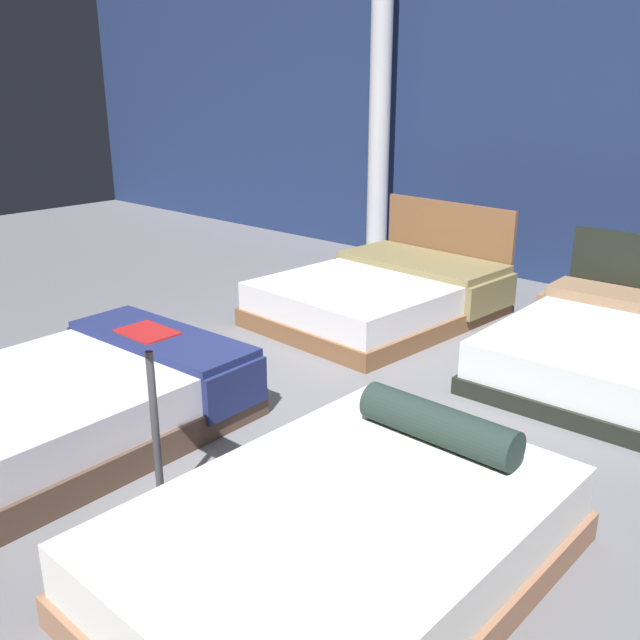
% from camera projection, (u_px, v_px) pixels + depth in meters
% --- Properties ---
extents(ground_plane, '(18.00, 18.00, 0.02)m').
position_uv_depth(ground_plane, '(369.00, 405.00, 4.90)').
color(ground_plane, slate).
extents(showroom_back_wall, '(18.00, 0.06, 3.50)m').
position_uv_depth(showroom_back_wall, '(608.00, 121.00, 6.96)').
color(showroom_back_wall, navy).
rests_on(showroom_back_wall, ground_plane).
extents(bed_0, '(1.57, 2.04, 0.48)m').
position_uv_depth(bed_0, '(78.00, 401.00, 4.42)').
color(bed_0, brown).
rests_on(bed_0, ground_plane).
extents(bed_1, '(1.47, 2.13, 0.60)m').
position_uv_depth(bed_1, '(345.00, 539.00, 3.12)').
color(bed_1, '#996A4E').
rests_on(bed_1, ground_plane).
extents(bed_2, '(1.75, 2.23, 0.98)m').
position_uv_depth(bed_2, '(384.00, 294.00, 6.61)').
color(bed_2, brown).
rests_on(bed_2, ground_plane).
extents(bed_3, '(1.62, 1.99, 0.93)m').
position_uv_depth(bed_3, '(612.00, 349.00, 5.28)').
color(bed_3, black).
rests_on(bed_3, ground_plane).
extents(price_sign, '(0.28, 0.24, 1.00)m').
position_uv_depth(price_sign, '(157.00, 446.00, 3.55)').
color(price_sign, '#3F3F44').
rests_on(price_sign, ground_plane).
extents(support_pillar, '(0.25, 0.25, 3.50)m').
position_uv_depth(support_pillar, '(380.00, 114.00, 8.24)').
color(support_pillar, silver).
rests_on(support_pillar, ground_plane).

